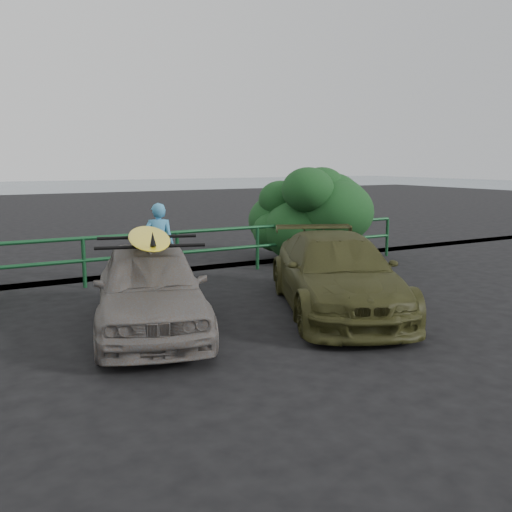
{
  "coord_description": "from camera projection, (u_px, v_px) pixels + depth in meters",
  "views": [
    {
      "loc": [
        -3.49,
        -6.5,
        2.53
      ],
      "look_at": [
        0.98,
        1.46,
        1.0
      ],
      "focal_mm": 40.0,
      "sensor_mm": 36.0,
      "label": 1
    }
  ],
  "objects": [
    {
      "name": "ground",
      "position": [
        246.0,
        350.0,
        7.69
      ],
      "size": [
        80.0,
        80.0,
        0.0
      ],
      "primitive_type": "plane",
      "color": "black"
    },
    {
      "name": "guardrail",
      "position": [
        133.0,
        258.0,
        11.91
      ],
      "size": [
        14.0,
        0.08,
        1.04
      ],
      "primitive_type": null,
      "color": "#124021",
      "rests_on": "ground"
    },
    {
      "name": "shrub_right",
      "position": [
        316.0,
        217.0,
        14.65
      ],
      "size": [
        3.2,
        2.4,
        2.21
      ],
      "primitive_type": null,
      "color": "#18431B",
      "rests_on": "ground"
    },
    {
      "name": "sedan",
      "position": [
        150.0,
        288.0,
        8.47
      ],
      "size": [
        2.6,
        4.2,
        1.33
      ],
      "primitive_type": "imported",
      "rotation": [
        0.0,
        0.0,
        -0.28
      ],
      "color": "slate",
      "rests_on": "ground"
    },
    {
      "name": "olive_vehicle",
      "position": [
        336.0,
        274.0,
        9.62
      ],
      "size": [
        3.47,
        4.8,
        1.29
      ],
      "primitive_type": "imported",
      "rotation": [
        0.0,
        0.0,
        -0.42
      ],
      "color": "#3A3B1A",
      "rests_on": "ground"
    },
    {
      "name": "man",
      "position": [
        159.0,
        244.0,
        11.74
      ],
      "size": [
        0.73,
        0.62,
        1.68
      ],
      "primitive_type": "imported",
      "rotation": [
        0.0,
        0.0,
        2.72
      ],
      "color": "#4092C2",
      "rests_on": "ground"
    },
    {
      "name": "roof_rack",
      "position": [
        149.0,
        242.0,
        8.35
      ],
      "size": [
        1.74,
        1.43,
        0.05
      ],
      "primitive_type": null,
      "rotation": [
        0.0,
        0.0,
        -0.28
      ],
      "color": "black",
      "rests_on": "sedan"
    },
    {
      "name": "surfboard",
      "position": [
        149.0,
        237.0,
        8.34
      ],
      "size": [
        1.35,
        2.89,
        0.08
      ],
      "primitive_type": "ellipsoid",
      "rotation": [
        0.0,
        0.0,
        -0.28
      ],
      "color": "yellow",
      "rests_on": "roof_rack"
    }
  ]
}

